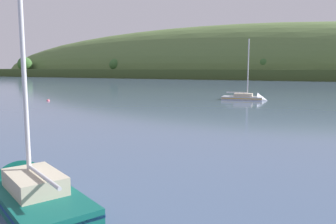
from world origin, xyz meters
name	(u,v)px	position (x,y,z in m)	size (l,w,h in m)	color
far_shoreline_hill	(231,78)	(-54.67, 222.65, 0.26)	(500.67, 96.39, 66.85)	#3C4E24
sailboat_near_mooring	(248,99)	(-1.83, 79.41, 0.17)	(9.11, 4.47, 13.22)	#ADB2BC
sailboat_far_left	(29,194)	(3.57, 24.55, 0.23)	(8.77, 5.84, 12.07)	#0F564C
mooring_buoy_foreground	(48,101)	(-34.51, 58.85, 0.00)	(0.61, 0.61, 0.69)	#E06675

